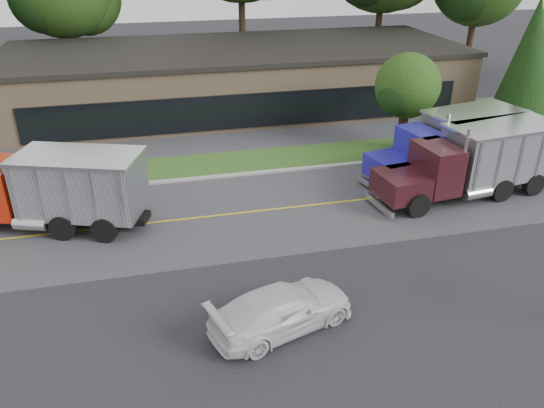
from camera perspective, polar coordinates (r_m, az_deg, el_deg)
The scene contains 13 objects.
ground at distance 17.28m, azimuth 4.88°, elevation -14.50°, with size 140.00×140.00×0.00m, color #343439.
road at distance 24.48m, azimuth -1.53°, elevation -0.80°, with size 60.00×8.00×0.02m, color #545459.
center_line at distance 24.48m, azimuth -1.53°, elevation -0.80°, with size 60.00×0.12×0.01m, color gold.
curb at distance 28.19m, azimuth -3.31°, elevation 3.09°, with size 60.00×0.30×0.12m, color #9E9E99.
grass_verge at distance 29.82m, azimuth -3.93°, elevation 4.46°, with size 60.00×3.40×0.03m, color #336422.
far_parking at distance 34.44m, azimuth -5.36°, elevation 7.56°, with size 60.00×7.00×0.02m, color #545459.
strip_mall at distance 39.85m, azimuth -3.89°, elevation 13.32°, with size 32.00×12.00×4.00m, color tan.
evergreen_right at distance 39.41m, azimuth 25.98°, elevation 14.28°, with size 3.58×3.58×8.13m.
tree_verge at distance 31.81m, azimuth 14.40°, elevation 11.91°, with size 3.93×3.70×5.60m.
dump_truck_red at distance 24.32m, azimuth -22.31°, elevation 1.60°, with size 8.95×5.19×3.36m.
dump_truck_blue at distance 29.06m, azimuth 18.92°, elevation 6.23°, with size 8.80×4.24×3.36m.
dump_truck_maroon at distance 27.29m, azimuth 21.28°, elevation 4.51°, with size 9.50×3.62×3.36m.
rally_car at distance 17.32m, azimuth 1.10°, elevation -11.21°, with size 1.99×4.88×1.42m, color silver.
Camera 1 is at (-4.35, -12.19, 11.44)m, focal length 35.00 mm.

